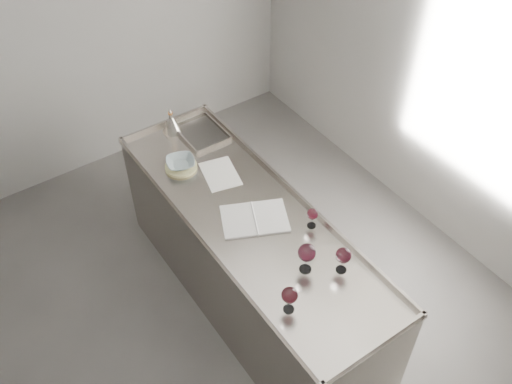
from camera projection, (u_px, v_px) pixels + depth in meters
room_shell at (204, 229)px, 3.05m from camera, size 4.54×5.04×2.84m
counter at (251, 260)px, 4.08m from camera, size 0.77×2.42×0.97m
wine_glass_left at (290, 296)px, 3.14m from camera, size 0.09×0.09×0.19m
wine_glass_middle at (307, 253)px, 3.33m from camera, size 0.11×0.11×0.21m
wine_glass_right at (343, 256)px, 3.34m from camera, size 0.09×0.09×0.19m
wine_glass_small at (313, 215)px, 3.62m from camera, size 0.07×0.07×0.15m
notebook at (255, 219)px, 3.72m from camera, size 0.51×0.45×0.02m
loose_paper_top at (220, 174)px, 4.04m from camera, size 0.30×0.37×0.00m
trivet at (181, 166)px, 4.08m from camera, size 0.31×0.31×0.02m
ceramic_bowl at (181, 163)px, 4.06m from camera, size 0.26×0.26×0.05m
wine_funnel at (172, 124)px, 4.34m from camera, size 0.15×0.15×0.22m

